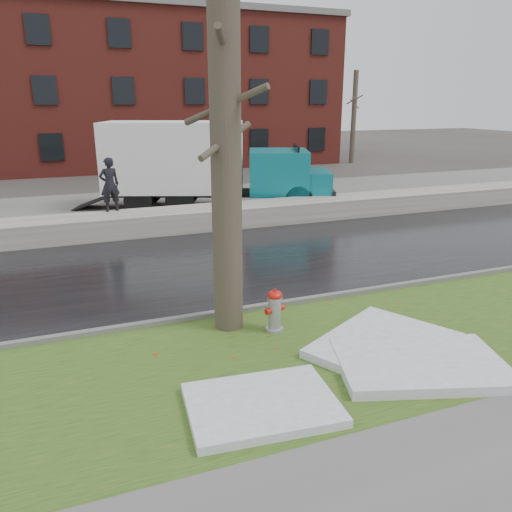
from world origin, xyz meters
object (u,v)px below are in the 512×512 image
object	(u,v)px
tree	(226,145)
box_truck	(202,164)
worker	(110,185)
fire_hydrant	(275,309)

from	to	relation	value
tree	box_truck	world-z (taller)	tree
tree	worker	bearing A→B (deg)	98.93
worker	fire_hydrant	bearing A→B (deg)	92.15
fire_hydrant	worker	bearing A→B (deg)	86.97
fire_hydrant	tree	size ratio (longest dim) A/B	0.12
box_truck	worker	bearing A→B (deg)	-125.47
fire_hydrant	worker	world-z (taller)	worker
worker	box_truck	bearing A→B (deg)	-156.87
fire_hydrant	worker	distance (m)	9.74
tree	worker	size ratio (longest dim) A/B	3.88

